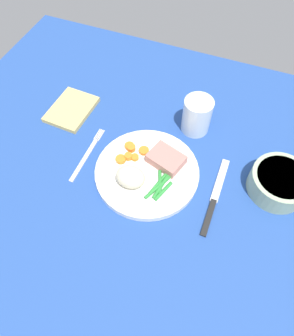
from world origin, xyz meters
The scene contains 11 objects.
dining_table centered at (0.00, 0.00, 1.00)cm, with size 120.00×90.00×2.00cm.
dinner_plate centered at (-2.71, -3.01, 2.80)cm, with size 24.15×24.15×1.60cm, color white.
meat_portion centered at (0.55, 0.80, 4.81)cm, with size 7.94×5.89×2.41cm, color #B2756B.
mashed_potatoes centered at (-4.88, -7.35, 5.99)cm, with size 6.65×5.21×4.78cm, color beige.
carrot_slices centered at (-7.91, -0.03, 4.10)cm, with size 6.59×6.73×1.26cm.
green_beans centered at (1.63, -5.84, 3.99)cm, with size 4.80×9.06×0.82cm.
fork centered at (-18.30, -3.26, 2.20)cm, with size 1.44×16.60×0.40cm.
knife centered at (13.70, -3.29, 2.20)cm, with size 1.70×20.50×0.64cm.
water_glass centered at (3.58, 14.64, 6.03)cm, with size 7.16×7.16×9.37cm.
salad_bowl centered at (25.88, 4.05, 5.00)cm, with size 13.03×13.03×5.32cm.
napkin centered at (-28.95, 8.21, 2.63)cm, with size 10.12×13.20×1.25cm, color #DBBC6B.
Camera 1 is at (11.37, -38.72, 63.91)cm, focal length 33.15 mm.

